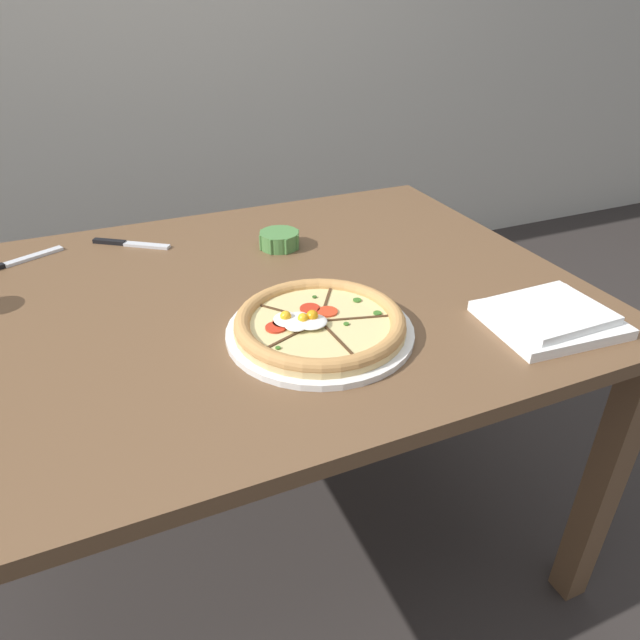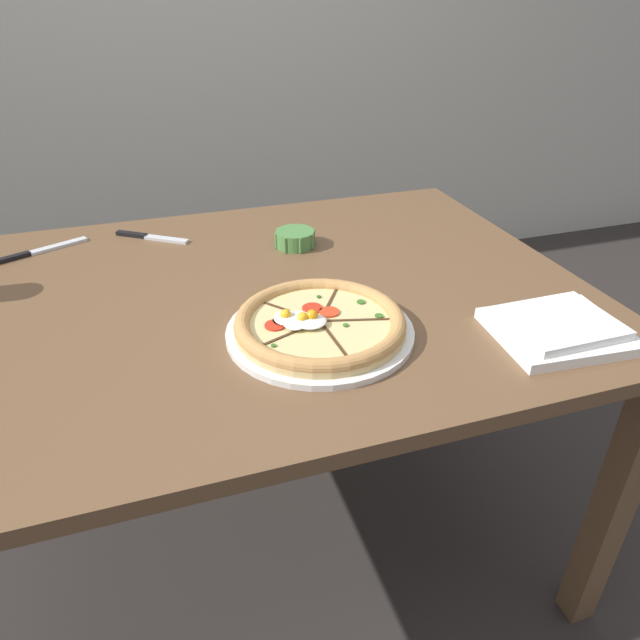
{
  "view_description": "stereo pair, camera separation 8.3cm",
  "coord_description": "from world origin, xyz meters",
  "px_view_note": "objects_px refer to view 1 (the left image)",
  "views": [
    {
      "loc": [
        -0.28,
        -1.01,
        1.29
      ],
      "look_at": [
        0.07,
        -0.2,
        0.76
      ],
      "focal_mm": 32.0,
      "sensor_mm": 36.0,
      "label": 1
    },
    {
      "loc": [
        -0.2,
        -1.04,
        1.29
      ],
      "look_at": [
        0.07,
        -0.2,
        0.76
      ],
      "focal_mm": 32.0,
      "sensor_mm": 36.0,
      "label": 2
    }
  ],
  "objects_px": {
    "dining_table": "(253,330)",
    "knife_spare": "(130,244)",
    "pizza": "(320,325)",
    "knife_main": "(11,263)",
    "napkin_folded": "(550,317)",
    "ramekin_bowl": "(279,239)"
  },
  "relations": [
    {
      "from": "pizza",
      "to": "ramekin_bowl",
      "type": "bearing_deg",
      "value": 80.32
    },
    {
      "from": "pizza",
      "to": "knife_spare",
      "type": "bearing_deg",
      "value": 115.23
    },
    {
      "from": "dining_table",
      "to": "knife_main",
      "type": "distance_m",
      "value": 0.58
    },
    {
      "from": "napkin_folded",
      "to": "knife_main",
      "type": "xyz_separation_m",
      "value": [
        -0.93,
        0.69,
        -0.01
      ]
    },
    {
      "from": "dining_table",
      "to": "knife_spare",
      "type": "xyz_separation_m",
      "value": [
        -0.19,
        0.36,
        0.09
      ]
    },
    {
      "from": "pizza",
      "to": "knife_main",
      "type": "relative_size",
      "value": 1.56
    },
    {
      "from": "dining_table",
      "to": "ramekin_bowl",
      "type": "distance_m",
      "value": 0.27
    },
    {
      "from": "napkin_folded",
      "to": "knife_main",
      "type": "relative_size",
      "value": 1.11
    },
    {
      "from": "knife_main",
      "to": "knife_spare",
      "type": "bearing_deg",
      "value": -22.93
    },
    {
      "from": "dining_table",
      "to": "napkin_folded",
      "type": "relative_size",
      "value": 5.58
    },
    {
      "from": "dining_table",
      "to": "knife_spare",
      "type": "distance_m",
      "value": 0.42
    },
    {
      "from": "dining_table",
      "to": "ramekin_bowl",
      "type": "relative_size",
      "value": 13.39
    },
    {
      "from": "knife_spare",
      "to": "dining_table",
      "type": "bearing_deg",
      "value": -26.7
    },
    {
      "from": "knife_main",
      "to": "pizza",
      "type": "bearing_deg",
      "value": -70.79
    },
    {
      "from": "ramekin_bowl",
      "to": "knife_spare",
      "type": "relative_size",
      "value": 0.59
    },
    {
      "from": "dining_table",
      "to": "knife_main",
      "type": "xyz_separation_m",
      "value": [
        -0.46,
        0.35,
        0.09
      ]
    },
    {
      "from": "dining_table",
      "to": "ramekin_bowl",
      "type": "height_order",
      "value": "ramekin_bowl"
    },
    {
      "from": "pizza",
      "to": "ramekin_bowl",
      "type": "height_order",
      "value": "pizza"
    },
    {
      "from": "napkin_folded",
      "to": "knife_main",
      "type": "height_order",
      "value": "napkin_folded"
    },
    {
      "from": "napkin_folded",
      "to": "knife_spare",
      "type": "relative_size",
      "value": 1.41
    },
    {
      "from": "pizza",
      "to": "knife_main",
      "type": "xyz_separation_m",
      "value": [
        -0.52,
        0.55,
        -0.02
      ]
    },
    {
      "from": "ramekin_bowl",
      "to": "dining_table",
      "type": "bearing_deg",
      "value": -124.35
    }
  ]
}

